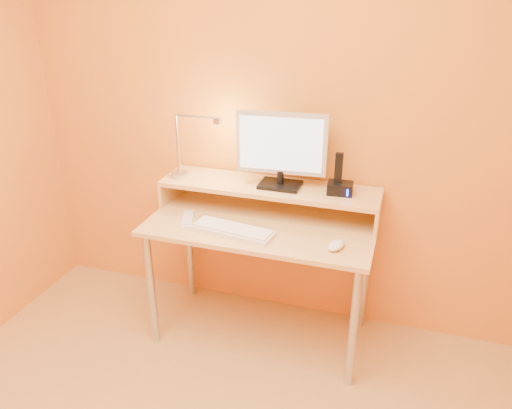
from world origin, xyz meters
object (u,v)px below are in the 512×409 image
(monitor_panel, at_px, (282,143))
(keyboard, at_px, (233,231))
(lamp_base, at_px, (180,174))
(mouse, at_px, (336,245))
(phone_dock, at_px, (340,188))
(remote_control, at_px, (188,220))

(monitor_panel, relative_size, keyboard, 1.12)
(lamp_base, xyz_separation_m, keyboard, (0.42, -0.27, -0.16))
(monitor_panel, height_order, lamp_base, monitor_panel)
(mouse, bearing_deg, phone_dock, 116.09)
(lamp_base, xyz_separation_m, mouse, (0.94, -0.27, -0.15))
(keyboard, bearing_deg, phone_dock, 39.58)
(phone_dock, relative_size, mouse, 1.13)
(keyboard, xyz_separation_m, mouse, (0.53, -0.01, 0.01))
(monitor_panel, height_order, mouse, monitor_panel)
(lamp_base, distance_m, mouse, 0.99)
(keyboard, distance_m, remote_control, 0.28)
(phone_dock, height_order, keyboard, phone_dock)
(mouse, xyz_separation_m, remote_control, (-0.80, 0.06, -0.01))
(mouse, bearing_deg, lamp_base, -177.65)
(keyboard, relative_size, mouse, 3.72)
(lamp_base, height_order, keyboard, lamp_base)
(monitor_panel, height_order, remote_control, monitor_panel)
(lamp_base, relative_size, phone_dock, 0.77)
(monitor_panel, bearing_deg, lamp_base, 179.35)
(lamp_base, relative_size, remote_control, 0.51)
(monitor_panel, bearing_deg, mouse, -45.53)
(remote_control, bearing_deg, monitor_panel, 10.00)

